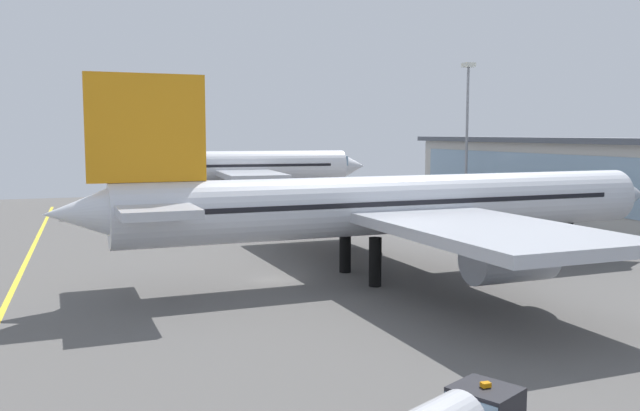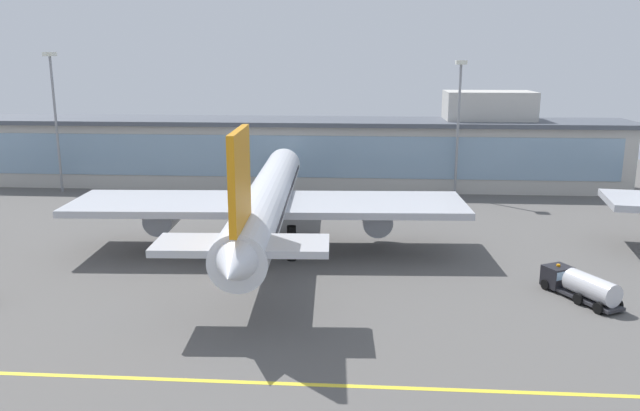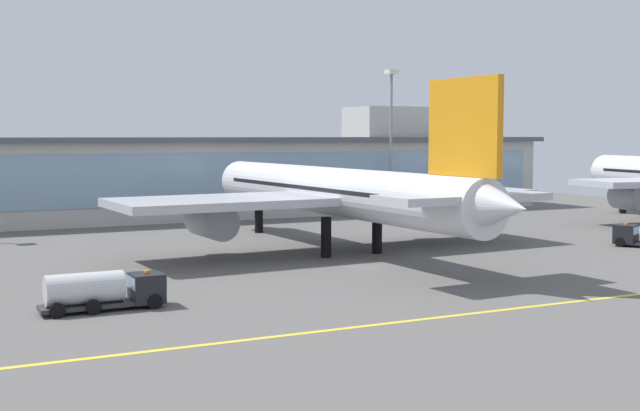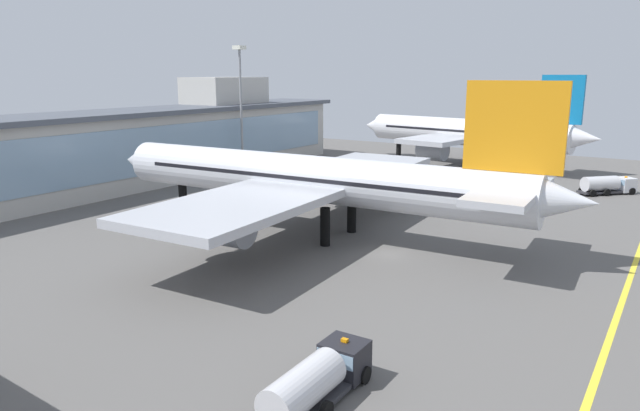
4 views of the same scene
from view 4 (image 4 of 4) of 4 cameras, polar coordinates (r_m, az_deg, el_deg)
The scene contains 9 objects.
ground_plane at distance 60.70m, azimuth 6.81°, elevation -4.83°, with size 180.00×180.00×0.00m, color #5B5956.
taxiway_centreline_stripe at distance 55.33m, azimuth 27.92°, elevation -8.08°, with size 144.00×0.50×0.01m, color yellow.
terminal_building at distance 95.86m, azimuth -22.53°, elevation 4.97°, with size 125.37×14.00×17.78m.
airliner_near_right at distance 66.16m, azimuth -0.80°, elevation 2.55°, with size 49.57×60.56×17.84m.
airliner_far_right at distance 121.69m, azimuth 14.37°, elevation 7.01°, with size 37.34×51.61×18.27m.
fuel_tanker_truck at distance 34.15m, azimuth -0.13°, elevation -16.76°, with size 9.07×2.99×2.90m.
baggage_tug_near at distance 92.35m, azimuth 18.24°, elevation 1.73°, with size 6.35×9.14×2.90m.
service_truck_far at distance 100.55m, azimuth 26.78°, elevation 1.86°, with size 8.18×8.04×2.90m.
apron_light_mast_centre at distance 108.05m, azimuth -7.89°, elevation 11.18°, with size 1.80×1.80×23.39m.
Camera 4 is at (-52.08, -25.15, 18.43)m, focal length 32.22 mm.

